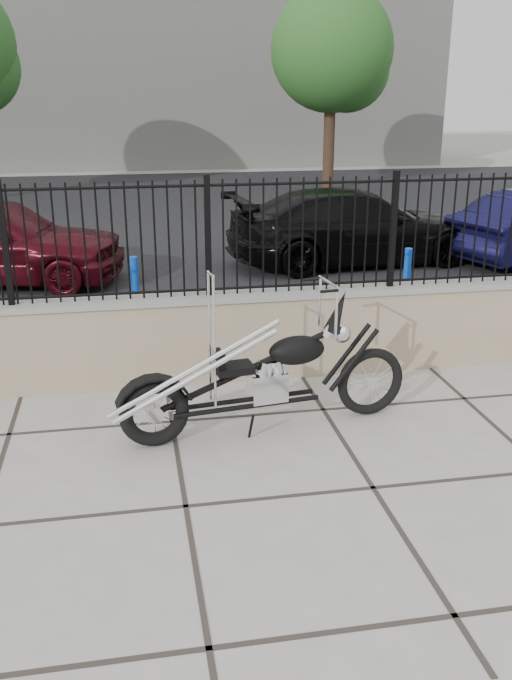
{
  "coord_description": "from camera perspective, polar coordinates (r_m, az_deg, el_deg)",
  "views": [
    {
      "loc": [
        -1.82,
        -4.78,
        3.03
      ],
      "look_at": [
        -0.68,
        1.48,
        0.79
      ],
      "focal_mm": 38.0,
      "sensor_mm": 36.0,
      "label": 1
    }
  ],
  "objects": [
    {
      "name": "bollard_b",
      "position": [
        10.45,
        11.85,
        4.71
      ],
      "size": [
        0.11,
        0.11,
        0.9
      ],
      "primitive_type": "cylinder",
      "rotation": [
        0.0,
        0.0,
        0.01
      ],
      "color": "#0D31CD",
      "rests_on": "ground_plane"
    },
    {
      "name": "background_building",
      "position": [
        31.35,
        -7.49,
        21.06
      ],
      "size": [
        22.0,
        6.0,
        8.0
      ],
      "primitive_type": "cube",
      "color": "beige",
      "rests_on": "ground_plane"
    },
    {
      "name": "car_black",
      "position": [
        13.16,
        7.82,
        8.9
      ],
      "size": [
        4.73,
        2.25,
        1.33
      ],
      "primitive_type": "imported",
      "rotation": [
        0.0,
        0.0,
        1.66
      ],
      "color": "black",
      "rests_on": "parking_lot"
    },
    {
      "name": "tree_right",
      "position": [
        22.59,
        6.05,
        22.35
      ],
      "size": [
        3.57,
        3.57,
        6.02
      ],
      "rotation": [
        0.0,
        0.0,
        0.33
      ],
      "color": "#382619",
      "rests_on": "ground_plane"
    },
    {
      "name": "iron_fence",
      "position": [
        7.65,
        3.71,
        8.3
      ],
      "size": [
        14.0,
        0.08,
        1.2
      ],
      "primitive_type": "cube",
      "color": "black",
      "rests_on": "retaining_wall"
    },
    {
      "name": "bollard_a",
      "position": [
        9.9,
        -9.55,
        4.01
      ],
      "size": [
        0.12,
        0.12,
        0.89
      ],
      "primitive_type": "cylinder",
      "rotation": [
        0.0,
        0.0,
        0.15
      ],
      "color": "#0D37CF",
      "rests_on": "ground_plane"
    },
    {
      "name": "parking_lot",
      "position": [
        17.64,
        -4.3,
        9.49
      ],
      "size": [
        30.0,
        30.0,
        0.0
      ],
      "primitive_type": "plane",
      "color": "black",
      "rests_on": "ground"
    },
    {
      "name": "ground_plane",
      "position": [
        5.95,
        9.26,
        -11.51
      ],
      "size": [
        90.0,
        90.0,
        0.0
      ],
      "primitive_type": "plane",
      "color": "#99968E",
      "rests_on": "ground"
    },
    {
      "name": "retaining_wall",
      "position": [
        7.93,
        3.54,
        0.61
      ],
      "size": [
        14.0,
        0.36,
        0.96
      ],
      "primitive_type": "cube",
      "color": "gray",
      "rests_on": "ground_plane"
    },
    {
      "name": "chopper_motorcycle",
      "position": [
        6.47,
        0.48,
        -0.87
      ],
      "size": [
        2.67,
        0.8,
        1.58
      ],
      "primitive_type": null,
      "rotation": [
        0.0,
        0.0,
        0.13
      ],
      "color": "black",
      "rests_on": "ground_plane"
    }
  ]
}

